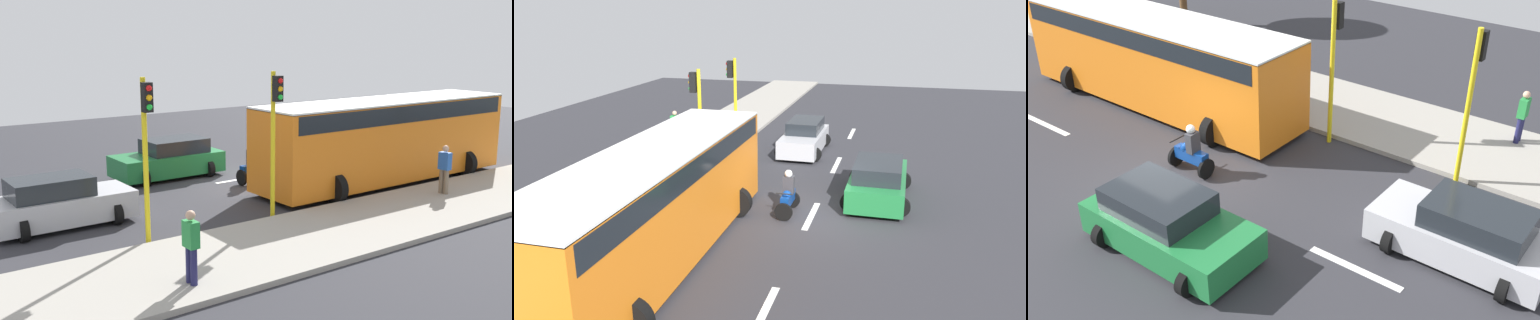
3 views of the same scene
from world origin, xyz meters
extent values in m
cube|color=#2D2D33|center=(0.00, 0.00, -0.05)|extent=(40.00, 60.00, 0.10)
cube|color=#9E998E|center=(7.00, 0.00, 0.07)|extent=(4.00, 60.00, 0.15)
cube|color=white|center=(0.00, -12.00, 0.01)|extent=(0.20, 2.40, 0.01)
cube|color=white|center=(0.00, -6.00, 0.01)|extent=(0.20, 2.40, 0.01)
cube|color=white|center=(0.00, 0.00, 0.01)|extent=(0.20, 2.40, 0.01)
cube|color=white|center=(0.00, 6.00, 0.01)|extent=(0.20, 2.40, 0.01)
cube|color=#1E7238|center=(-2.02, -2.19, 0.56)|extent=(1.93, 4.24, 0.80)
cube|color=#1E2328|center=(-2.02, -1.85, 1.24)|extent=(1.62, 2.38, 0.56)
cylinder|color=black|center=(-1.17, -3.59, 0.32)|extent=(0.64, 0.22, 0.64)
cylinder|color=black|center=(-2.87, -3.59, 0.32)|extent=(0.64, 0.22, 0.64)
cylinder|color=black|center=(-1.17, -0.79, 0.32)|extent=(0.64, 0.22, 0.64)
cylinder|color=black|center=(-2.87, -0.79, 0.32)|extent=(0.64, 0.22, 0.64)
cube|color=#B7B7BC|center=(1.80, -7.66, 0.56)|extent=(1.73, 4.11, 0.80)
cube|color=#1E2328|center=(1.80, -7.99, 1.24)|extent=(1.46, 2.30, 0.56)
cylinder|color=black|center=(1.04, -6.30, 0.32)|extent=(0.64, 0.22, 0.64)
cylinder|color=black|center=(2.56, -6.30, 0.32)|extent=(0.64, 0.22, 0.64)
cylinder|color=black|center=(1.04, -9.01, 0.32)|extent=(0.64, 0.22, 0.64)
cylinder|color=black|center=(2.56, -9.01, 0.32)|extent=(0.64, 0.22, 0.64)
cube|color=orange|center=(3.51, 4.15, 1.65)|extent=(2.50, 11.00, 2.90)
cube|color=black|center=(3.51, 4.15, 2.75)|extent=(2.52, 10.56, 0.60)
cube|color=white|center=(3.51, 4.15, 3.12)|extent=(2.50, 11.00, 0.08)
cylinder|color=black|center=(2.41, 7.67, 0.50)|extent=(1.00, 0.30, 1.00)
cylinder|color=black|center=(4.61, 7.67, 0.50)|extent=(1.00, 0.30, 1.00)
cylinder|color=black|center=(2.41, 0.63, 0.50)|extent=(1.00, 0.30, 1.00)
cylinder|color=black|center=(4.61, 0.63, 0.50)|extent=(1.00, 0.30, 1.00)
cylinder|color=black|center=(0.81, 0.62, 0.30)|extent=(0.60, 0.10, 0.60)
cylinder|color=black|center=(0.81, -0.58, 0.30)|extent=(0.60, 0.10, 0.60)
cube|color=navy|center=(0.81, -0.03, 0.55)|extent=(0.28, 1.10, 0.36)
sphere|color=navy|center=(0.81, 0.17, 0.73)|extent=(0.32, 0.32, 0.32)
cylinder|color=black|center=(0.81, 0.52, 0.90)|extent=(0.55, 0.04, 0.04)
cube|color=#333338|center=(0.81, -0.13, 1.00)|extent=(0.36, 0.24, 0.60)
sphere|color=silver|center=(0.81, -0.08, 1.40)|extent=(0.26, 0.26, 0.26)
cylinder|color=#1E1E4C|center=(7.97, -6.91, 0.57)|extent=(0.16, 0.16, 0.85)
cylinder|color=#1E1E4C|center=(8.17, -6.91, 0.57)|extent=(0.16, 0.16, 0.85)
cube|color=#268C3F|center=(8.07, -6.91, 1.30)|extent=(0.40, 0.24, 0.60)
sphere|color=tan|center=(8.07, -6.91, 1.73)|extent=(0.22, 0.22, 0.22)
cylinder|color=#72604C|center=(6.23, 4.10, 0.57)|extent=(0.16, 0.16, 0.85)
cylinder|color=#72604C|center=(6.43, 4.10, 0.57)|extent=(0.16, 0.16, 0.85)
cube|color=#2659B2|center=(6.33, 4.10, 1.30)|extent=(0.40, 0.24, 0.60)
sphere|color=tan|center=(6.33, 4.10, 1.73)|extent=(0.22, 0.22, 0.22)
cylinder|color=yellow|center=(4.75, -6.35, 2.25)|extent=(0.14, 0.14, 4.50)
cube|color=black|center=(4.97, -6.35, 4.00)|extent=(0.24, 0.24, 0.76)
sphere|color=red|center=(5.09, -6.35, 4.24)|extent=(0.16, 0.16, 0.16)
sphere|color=#F2A50C|center=(5.09, -6.35, 4.00)|extent=(0.16, 0.16, 0.16)
sphere|color=green|center=(5.09, -6.35, 3.76)|extent=(0.16, 0.16, 0.16)
cylinder|color=yellow|center=(4.75, -2.13, 2.25)|extent=(0.14, 0.14, 4.50)
cube|color=black|center=(4.97, -2.13, 4.00)|extent=(0.24, 0.24, 0.76)
sphere|color=red|center=(5.09, -2.13, 4.24)|extent=(0.16, 0.16, 0.16)
sphere|color=#F2A50C|center=(5.09, -2.13, 4.00)|extent=(0.16, 0.16, 0.16)
sphere|color=green|center=(5.09, -2.13, 3.76)|extent=(0.16, 0.16, 0.16)
camera|label=1|loc=(19.36, -13.32, 5.63)|focal=43.44mm
camera|label=2|loc=(-2.86, 16.16, 6.84)|focal=36.96mm
camera|label=3|loc=(-9.41, -11.16, 8.98)|focal=42.19mm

